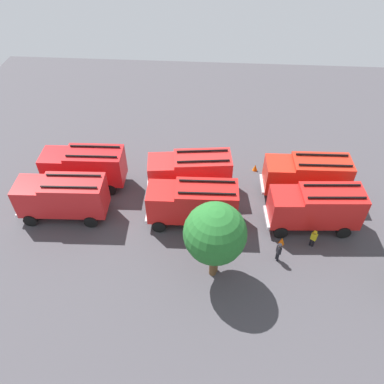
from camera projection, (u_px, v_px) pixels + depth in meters
name	position (u px, v px, depth m)	size (l,w,h in m)	color
ground_plane	(192.00, 204.00, 32.44)	(56.95, 56.95, 0.00)	#423F44
fire_truck_0	(307.00, 175.00, 31.92)	(7.26, 2.92, 3.88)	red
fire_truck_1	(190.00, 172.00, 32.25)	(7.43, 3.42, 3.88)	red
fire_truck_2	(85.00, 166.00, 32.79)	(7.27, 2.92, 3.88)	red
fire_truck_3	(315.00, 207.00, 29.15)	(7.35, 3.15, 3.88)	red
fire_truck_4	(193.00, 202.00, 29.51)	(7.26, 2.91, 3.88)	red
fire_truck_5	(63.00, 196.00, 30.02)	(7.29, 2.99, 3.88)	red
firefighter_0	(279.00, 251.00, 27.46)	(0.33, 0.46, 1.76)	black
firefighter_1	(360.00, 202.00, 31.31)	(0.46, 0.32, 1.60)	black
firefighter_2	(108.00, 160.00, 35.40)	(0.43, 0.48, 1.62)	black
firefighter_3	(313.00, 238.00, 28.49)	(0.48, 0.44, 1.61)	black
tree_1	(217.00, 241.00, 25.12)	(3.23, 3.23, 5.01)	brown
tree_2	(215.00, 234.00, 24.28)	(4.18, 4.18, 6.48)	brown
traffic_cone_0	(320.00, 173.00, 35.04)	(0.41, 0.41, 0.59)	#F2600C
traffic_cone_1	(255.00, 168.00, 35.51)	(0.46, 0.46, 0.66)	#F2600C
traffic_cone_2	(282.00, 241.00, 29.02)	(0.47, 0.47, 0.67)	#F2600C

